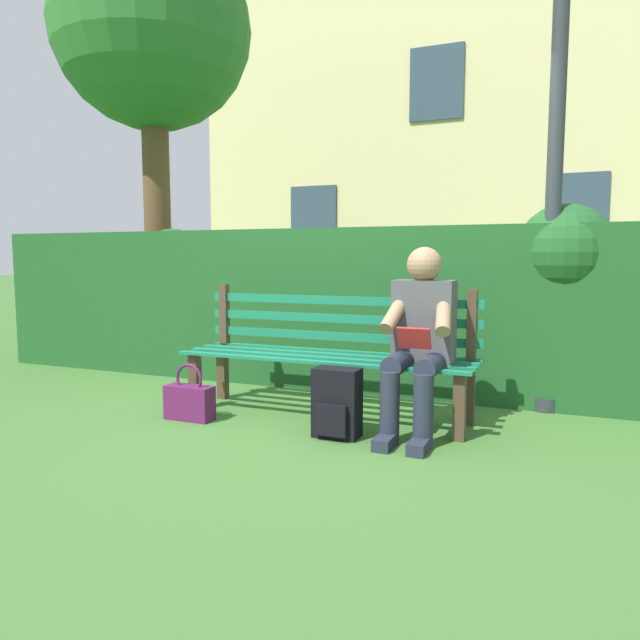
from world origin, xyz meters
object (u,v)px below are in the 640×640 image
Objects in this scene: lamp_post at (556,142)px; handbag at (189,401)px; backpack at (337,404)px; park_bench at (330,350)px; tree at (149,39)px; person_seated at (419,336)px.

handbag is at bearing 28.43° from lamp_post.
backpack is 2.35m from lamp_post.
park_bench reaches higher than handbag.
tree is (3.17, -2.15, 3.20)m from park_bench.
handbag is 3.07m from lamp_post.
backpack is at bearing 45.54° from lamp_post.
lamp_post reaches higher than handbag.
handbag is (1.06, 0.02, -0.08)m from backpack.
park_bench is at bearing -15.34° from person_seated.
lamp_post is at bearing -153.60° from park_bench.
tree reaches higher than lamp_post.
person_seated is 1.60m from handbag.
handbag is at bearing 131.43° from tree.
handbag is (1.49, 0.32, -0.48)m from person_seated.
handbag is at bearing 31.68° from park_bench.
person_seated is at bearing 148.71° from tree.
backpack is at bearing 116.07° from park_bench.
lamp_post is at bearing -134.46° from backpack.
park_bench is at bearing -148.32° from handbag.
park_bench is 5.30× the size of handbag.
person_seated is 3.02× the size of handbag.
person_seated reaches higher than handbag.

